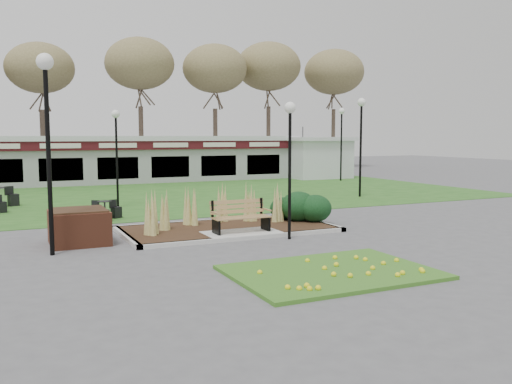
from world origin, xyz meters
name	(u,v)px	position (x,y,z in m)	size (l,w,h in m)	color
ground	(244,237)	(0.00, 0.00, 0.00)	(100.00, 100.00, 0.00)	#515154
lawn	(145,196)	(0.00, 12.00, 0.01)	(34.00, 16.00, 0.02)	#25571B
flower_bed	(331,271)	(0.00, -4.60, 0.07)	(4.20, 3.00, 0.16)	#3C6E1F
planting_bed	(263,216)	(1.27, 1.35, 0.37)	(6.75, 3.40, 1.27)	#301E13
park_bench	(240,216)	(0.00, 0.25, 0.59)	(1.70, 0.66, 0.93)	#9C7A46
brick_planter	(79,226)	(-4.40, 1.00, 0.48)	(1.50, 1.50, 0.95)	brown
food_pavilion	(113,159)	(0.00, 19.96, 1.48)	(24.60, 3.40, 2.90)	#99999C
service_hut	(318,157)	(13.50, 18.00, 1.45)	(4.40, 3.40, 2.83)	silver
tree_backdrop	(91,62)	(0.00, 28.00, 8.36)	(47.24, 5.24, 10.36)	#47382B
lamp_post_near_left	(47,109)	(-5.18, -0.16, 3.53)	(0.40, 0.40, 4.85)	black
lamp_post_near_right	(290,140)	(1.06, -0.80, 2.80)	(0.32, 0.32, 3.84)	black
lamp_post_mid_left	(116,137)	(-1.99, 8.24, 2.88)	(0.33, 0.33, 3.95)	black
lamp_post_mid_right	(361,125)	(9.18, 7.10, 3.41)	(0.39, 0.39, 4.67)	black
lamp_post_far_right	(341,128)	(13.61, 15.29, 3.41)	(0.39, 0.39, 4.68)	black
bistro_set_c	(105,213)	(-3.06, 5.00, 0.23)	(1.20, 1.11, 0.64)	black
patio_umbrella	(303,156)	(12.31, 18.00, 1.53)	(2.03, 2.06, 2.42)	black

